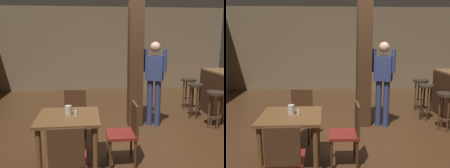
# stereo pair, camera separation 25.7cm
# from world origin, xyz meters

# --- Properties ---
(ground_plane) EXTENTS (10.80, 10.80, 0.00)m
(ground_plane) POSITION_xyz_m (0.00, 0.00, 0.00)
(ground_plane) COLOR #422816
(wall_back) EXTENTS (8.00, 0.10, 2.80)m
(wall_back) POSITION_xyz_m (0.00, 4.50, 1.40)
(wall_back) COLOR #756047
(wall_back) RESTS_ON ground_plane
(pillar) EXTENTS (0.28, 0.28, 2.80)m
(pillar) POSITION_xyz_m (0.16, 0.82, 1.40)
(pillar) COLOR #422816
(pillar) RESTS_ON ground_plane
(dining_table) EXTENTS (0.85, 0.85, 0.74)m
(dining_table) POSITION_xyz_m (-1.10, -0.76, 0.60)
(dining_table) COLOR brown
(dining_table) RESTS_ON ground_plane
(chair_east) EXTENTS (0.43, 0.43, 0.89)m
(chair_east) POSITION_xyz_m (-0.28, -0.79, 0.51)
(chair_east) COLOR maroon
(chair_east) RESTS_ON ground_plane
(chair_north) EXTENTS (0.46, 0.46, 0.89)m
(chair_north) POSITION_xyz_m (-1.05, 0.09, 0.51)
(chair_north) COLOR maroon
(chair_north) RESTS_ON ground_plane
(chair_south) EXTENTS (0.43, 0.43, 0.89)m
(chair_south) POSITION_xyz_m (-1.06, -1.56, 0.51)
(chair_south) COLOR maroon
(chair_south) RESTS_ON ground_plane
(napkin_cup) EXTENTS (0.09, 0.09, 0.13)m
(napkin_cup) POSITION_xyz_m (-1.10, -0.71, 0.81)
(napkin_cup) COLOR beige
(napkin_cup) RESTS_ON dining_table
(salt_shaker) EXTENTS (0.03, 0.03, 0.07)m
(salt_shaker) POSITION_xyz_m (-0.99, -0.76, 0.78)
(salt_shaker) COLOR silver
(salt_shaker) RESTS_ON dining_table
(standing_person) EXTENTS (0.46, 0.33, 1.72)m
(standing_person) POSITION_xyz_m (0.54, 0.74, 1.00)
(standing_person) COLOR navy
(standing_person) RESTS_ON ground_plane
(bar_stool_near) EXTENTS (0.37, 0.37, 0.75)m
(bar_stool_near) POSITION_xyz_m (1.71, 0.43, 0.57)
(bar_stool_near) COLOR #2D2319
(bar_stool_near) RESTS_ON ground_plane
(bar_stool_mid) EXTENTS (0.33, 0.33, 0.79)m
(bar_stool_mid) POSITION_xyz_m (1.58, 1.07, 0.58)
(bar_stool_mid) COLOR #2D2319
(bar_stool_mid) RESTS_ON ground_plane
(bar_stool_far) EXTENTS (0.36, 0.36, 0.79)m
(bar_stool_far) POSITION_xyz_m (1.70, 1.75, 0.59)
(bar_stool_far) COLOR #2D2319
(bar_stool_far) RESTS_ON ground_plane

